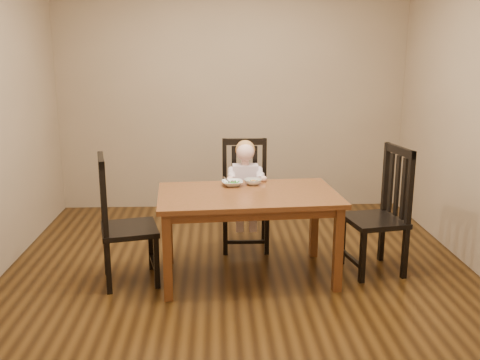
{
  "coord_description": "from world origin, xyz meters",
  "views": [
    {
      "loc": [
        -0.19,
        -4.21,
        1.85
      ],
      "look_at": [
        0.01,
        0.25,
        0.75
      ],
      "focal_mm": 40.0,
      "sensor_mm": 36.0,
      "label": 1
    }
  ],
  "objects_px": {
    "dining_table": "(248,203)",
    "bowl_peas": "(232,183)",
    "chair_child": "(245,196)",
    "chair_left": "(122,223)",
    "bowl_veg": "(253,182)",
    "chair_right": "(381,213)",
    "toddler": "(245,184)"
  },
  "relations": [
    {
      "from": "chair_child",
      "to": "chair_right",
      "type": "height_order",
      "value": "chair_right"
    },
    {
      "from": "chair_child",
      "to": "toddler",
      "type": "xyz_separation_m",
      "value": [
        -0.0,
        -0.05,
        0.14
      ]
    },
    {
      "from": "chair_child",
      "to": "chair_left",
      "type": "height_order",
      "value": "chair_left"
    },
    {
      "from": "dining_table",
      "to": "bowl_peas",
      "type": "relative_size",
      "value": 8.41
    },
    {
      "from": "toddler",
      "to": "chair_left",
      "type": "bearing_deg",
      "value": 35.88
    },
    {
      "from": "chair_right",
      "to": "toddler",
      "type": "xyz_separation_m",
      "value": [
        -1.1,
        0.59,
        0.12
      ]
    },
    {
      "from": "dining_table",
      "to": "bowl_veg",
      "type": "height_order",
      "value": "bowl_veg"
    },
    {
      "from": "dining_table",
      "to": "chair_right",
      "type": "bearing_deg",
      "value": 3.67
    },
    {
      "from": "chair_right",
      "to": "bowl_veg",
      "type": "relative_size",
      "value": 7.22
    },
    {
      "from": "bowl_peas",
      "to": "bowl_veg",
      "type": "height_order",
      "value": "bowl_veg"
    },
    {
      "from": "chair_right",
      "to": "chair_child",
      "type": "bearing_deg",
      "value": 49.02
    },
    {
      "from": "chair_right",
      "to": "bowl_peas",
      "type": "bearing_deg",
      "value": 71.85
    },
    {
      "from": "chair_left",
      "to": "chair_right",
      "type": "xyz_separation_m",
      "value": [
        2.12,
        0.14,
        0.01
      ]
    },
    {
      "from": "chair_left",
      "to": "chair_right",
      "type": "height_order",
      "value": "chair_right"
    },
    {
      "from": "chair_child",
      "to": "bowl_peas",
      "type": "xyz_separation_m",
      "value": [
        -0.13,
        -0.48,
        0.25
      ]
    },
    {
      "from": "chair_child",
      "to": "chair_left",
      "type": "relative_size",
      "value": 0.97
    },
    {
      "from": "dining_table",
      "to": "chair_right",
      "type": "height_order",
      "value": "chair_right"
    },
    {
      "from": "chair_child",
      "to": "chair_right",
      "type": "relative_size",
      "value": 0.96
    },
    {
      "from": "bowl_peas",
      "to": "bowl_veg",
      "type": "relative_size",
      "value": 1.2
    },
    {
      "from": "chair_right",
      "to": "toddler",
      "type": "height_order",
      "value": "chair_right"
    },
    {
      "from": "chair_right",
      "to": "toddler",
      "type": "distance_m",
      "value": 1.26
    },
    {
      "from": "bowl_peas",
      "to": "bowl_veg",
      "type": "distance_m",
      "value": 0.18
    },
    {
      "from": "dining_table",
      "to": "chair_left",
      "type": "bearing_deg",
      "value": -176.37
    },
    {
      "from": "chair_child",
      "to": "bowl_peas",
      "type": "height_order",
      "value": "chair_child"
    },
    {
      "from": "dining_table",
      "to": "toddler",
      "type": "height_order",
      "value": "toddler"
    },
    {
      "from": "chair_right",
      "to": "toddler",
      "type": "relative_size",
      "value": 1.98
    },
    {
      "from": "chair_right",
      "to": "bowl_veg",
      "type": "xyz_separation_m",
      "value": [
        -1.06,
        0.2,
        0.23
      ]
    },
    {
      "from": "bowl_veg",
      "to": "toddler",
      "type": "bearing_deg",
      "value": 96.39
    },
    {
      "from": "chair_child",
      "to": "toddler",
      "type": "height_order",
      "value": "chair_child"
    },
    {
      "from": "chair_child",
      "to": "dining_table",
      "type": "bearing_deg",
      "value": 89.29
    },
    {
      "from": "chair_left",
      "to": "dining_table",
      "type": "bearing_deg",
      "value": 80.24
    },
    {
      "from": "dining_table",
      "to": "chair_left",
      "type": "height_order",
      "value": "chair_left"
    }
  ]
}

